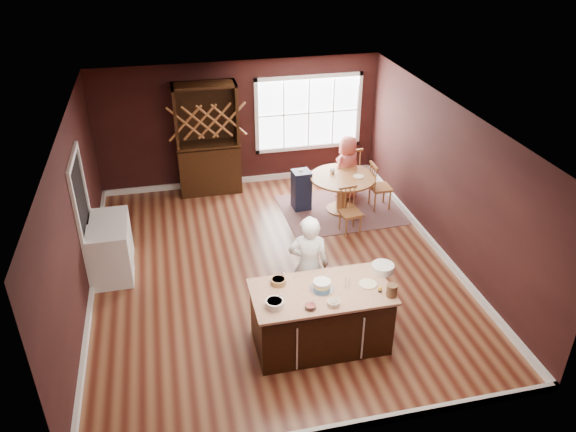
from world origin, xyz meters
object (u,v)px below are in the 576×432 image
object	(u,v)px
seated_woman	(347,168)
hutch	(208,140)
high_chair	(301,189)
dryer	(112,237)
dining_table	(342,186)
chair_north	(349,168)
chair_south	(351,211)
toddler	(302,170)
kitchen_island	(321,319)
washer	(110,257)
chair_east	(381,185)
baker	(309,266)
layer_cake	(322,285)

from	to	relation	value
seated_woman	hutch	distance (m)	2.95
seated_woman	high_chair	world-z (taller)	seated_woman
dryer	dining_table	bearing A→B (deg)	10.71
chair_north	hutch	xyz separation A→B (m)	(-2.90, 0.62, 0.67)
chair_south	toddler	world-z (taller)	toddler
kitchen_island	dryer	world-z (taller)	kitchen_island
seated_woman	high_chair	xyz separation A→B (m)	(-1.04, -0.26, -0.25)
dining_table	dryer	distance (m)	4.48
dryer	chair_south	bearing A→B (deg)	-0.47
high_chair	washer	distance (m)	4.02
dining_table	high_chair	size ratio (longest dim) A/B	1.52
dining_table	toddler	size ratio (longest dim) A/B	5.02
chair_east	toddler	distance (m)	1.62
baker	seated_woman	xyz separation A→B (m)	(1.74, 3.47, -0.14)
dryer	washer	bearing A→B (deg)	-90.00
chair_east	dryer	xyz separation A→B (m)	(-5.19, -0.77, -0.05)
chair_east	dryer	size ratio (longest dim) A/B	1.12
hutch	toddler	bearing A→B (deg)	-32.73
kitchen_island	toddler	world-z (taller)	toddler
toddler	hutch	xyz separation A→B (m)	(-1.74, 1.12, 0.37)
layer_cake	toddler	bearing A→B (deg)	79.60
baker	chair_south	xyz separation A→B (m)	(1.36, 2.08, -0.37)
kitchen_island	chair_north	distance (m)	4.93
seated_woman	dryer	world-z (taller)	seated_woman
hutch	washer	bearing A→B (deg)	-123.13
seated_woman	dryer	bearing A→B (deg)	-13.02
chair_north	seated_woman	distance (m)	0.39
dining_table	chair_south	bearing A→B (deg)	-97.47
chair_south	high_chair	distance (m)	1.31
chair_south	washer	size ratio (longest dim) A/B	0.97
kitchen_island	layer_cake	size ratio (longest dim) A/B	5.69
dining_table	chair_east	size ratio (longest dim) A/B	1.31
seated_woman	dryer	distance (m)	4.87
layer_cake	washer	distance (m)	3.69
baker	washer	world-z (taller)	baker
dryer	seated_woman	bearing A→B (deg)	16.22
seated_woman	kitchen_island	bearing A→B (deg)	38.13
kitchen_island	chair_south	world-z (taller)	kitchen_island
seated_woman	toddler	xyz separation A→B (m)	(-1.01, -0.17, 0.13)
baker	high_chair	bearing A→B (deg)	-87.12
high_chair	kitchen_island	bearing A→B (deg)	-104.12
high_chair	dryer	distance (m)	3.79
kitchen_island	seated_woman	world-z (taller)	seated_woman
baker	chair_north	distance (m)	4.25
chair_north	high_chair	bearing A→B (deg)	14.45
chair_east	high_chair	size ratio (longest dim) A/B	1.16
layer_cake	high_chair	distance (m)	4.04
seated_woman	high_chair	size ratio (longest dim) A/B	1.59
dining_table	hutch	size ratio (longest dim) A/B	0.55
kitchen_island	toddler	size ratio (longest dim) A/B	7.29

